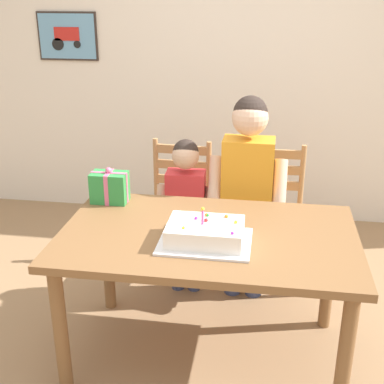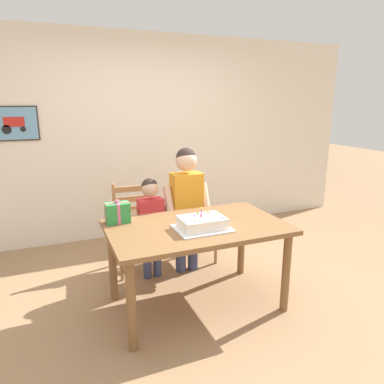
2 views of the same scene
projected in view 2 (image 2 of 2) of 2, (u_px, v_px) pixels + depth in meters
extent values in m
plane|color=#997551|center=(197.00, 304.00, 3.17)|extent=(20.00, 20.00, 0.00)
cube|color=silver|center=(138.00, 138.00, 4.62)|extent=(6.40, 0.08, 2.60)
cube|color=#332823|center=(14.00, 124.00, 3.99)|extent=(0.51, 0.02, 0.39)
cube|color=#669EC6|center=(14.00, 124.00, 3.98)|extent=(0.48, 0.01, 0.36)
cube|color=red|center=(14.00, 122.00, 3.97)|extent=(0.22, 0.01, 0.11)
cylinder|color=black|center=(7.00, 130.00, 3.96)|extent=(0.10, 0.01, 0.10)
cylinder|color=black|center=(23.00, 129.00, 4.02)|extent=(0.06, 0.01, 0.06)
cube|color=brown|center=(197.00, 227.00, 2.99)|extent=(1.49, 0.91, 0.04)
cylinder|color=brown|center=(131.00, 306.00, 2.50)|extent=(0.07, 0.07, 0.71)
cylinder|color=brown|center=(286.00, 273.00, 2.99)|extent=(0.07, 0.07, 0.71)
cylinder|color=brown|center=(113.00, 263.00, 3.17)|extent=(0.07, 0.07, 0.71)
cylinder|color=brown|center=(242.00, 241.00, 3.66)|extent=(0.07, 0.07, 0.71)
cube|color=silver|center=(202.00, 228.00, 2.89)|extent=(0.44, 0.34, 0.01)
cube|color=white|center=(202.00, 222.00, 2.87)|extent=(0.36, 0.26, 0.09)
cylinder|color=#E04C9E|center=(201.00, 214.00, 2.84)|extent=(0.01, 0.01, 0.07)
sphere|color=yellow|center=(201.00, 208.00, 2.83)|extent=(0.02, 0.02, 0.02)
sphere|color=red|center=(201.00, 216.00, 2.88)|extent=(0.02, 0.02, 0.02)
sphere|color=orange|center=(208.00, 212.00, 2.97)|extent=(0.02, 0.02, 0.02)
sphere|color=orange|center=(197.00, 214.00, 2.94)|extent=(0.02, 0.02, 0.02)
sphere|color=yellow|center=(195.00, 221.00, 2.76)|extent=(0.01, 0.01, 0.01)
sphere|color=purple|center=(194.00, 216.00, 2.88)|extent=(0.02, 0.02, 0.02)
sphere|color=purple|center=(223.00, 218.00, 2.83)|extent=(0.01, 0.01, 0.01)
sphere|color=green|center=(198.00, 214.00, 2.93)|extent=(0.01, 0.01, 0.01)
sphere|color=yellow|center=(217.00, 214.00, 2.94)|extent=(0.02, 0.02, 0.02)
cube|color=#2D8E42|center=(118.00, 213.00, 3.02)|extent=(0.20, 0.13, 0.17)
cube|color=#DB668E|center=(118.00, 213.00, 3.02)|extent=(0.21, 0.02, 0.18)
cube|color=#DB668E|center=(118.00, 213.00, 3.02)|extent=(0.02, 0.13, 0.18)
sphere|color=#DB668E|center=(117.00, 201.00, 3.00)|extent=(0.04, 0.04, 0.04)
cube|color=#A87A4C|center=(136.00, 230.00, 3.71)|extent=(0.45, 0.45, 0.04)
cylinder|color=#A87A4C|center=(159.00, 256.00, 3.66)|extent=(0.04, 0.04, 0.43)
cylinder|color=#A87A4C|center=(122.00, 261.00, 3.54)|extent=(0.04, 0.04, 0.43)
cylinder|color=#A87A4C|center=(151.00, 242.00, 4.00)|extent=(0.04, 0.04, 0.43)
cylinder|color=#A87A4C|center=(117.00, 246.00, 3.89)|extent=(0.04, 0.04, 0.43)
cylinder|color=#A87A4C|center=(149.00, 201.00, 3.88)|extent=(0.04, 0.04, 0.45)
cylinder|color=#A87A4C|center=(114.00, 205.00, 3.76)|extent=(0.04, 0.04, 0.45)
cube|color=#A87A4C|center=(132.00, 209.00, 3.84)|extent=(0.36, 0.05, 0.06)
cube|color=#A87A4C|center=(132.00, 199.00, 3.81)|extent=(0.36, 0.05, 0.06)
cube|color=#A87A4C|center=(131.00, 189.00, 3.78)|extent=(0.36, 0.05, 0.06)
cube|color=#A87A4C|center=(193.00, 222.00, 3.95)|extent=(0.43, 0.43, 0.04)
cylinder|color=#A87A4C|center=(216.00, 245.00, 3.91)|extent=(0.04, 0.04, 0.43)
cylinder|color=#A87A4C|center=(184.00, 251.00, 3.77)|extent=(0.04, 0.04, 0.43)
cylinder|color=#A87A4C|center=(201.00, 234.00, 4.25)|extent=(0.04, 0.04, 0.43)
cylinder|color=#A87A4C|center=(172.00, 239.00, 4.11)|extent=(0.04, 0.04, 0.43)
cylinder|color=#A87A4C|center=(202.00, 195.00, 4.13)|extent=(0.04, 0.04, 0.45)
cylinder|color=#A87A4C|center=(171.00, 199.00, 3.99)|extent=(0.04, 0.04, 0.45)
cube|color=#A87A4C|center=(187.00, 203.00, 4.08)|extent=(0.36, 0.03, 0.06)
cube|color=#A87A4C|center=(187.00, 193.00, 4.05)|extent=(0.36, 0.03, 0.06)
cube|color=#A87A4C|center=(187.00, 184.00, 4.02)|extent=(0.36, 0.03, 0.06)
cylinder|color=#38426B|center=(193.00, 247.00, 3.77)|extent=(0.11, 0.11, 0.50)
cylinder|color=#38426B|center=(181.00, 249.00, 3.73)|extent=(0.11, 0.11, 0.50)
cube|color=orange|center=(186.00, 200.00, 3.62)|extent=(0.31, 0.19, 0.57)
cylinder|color=#E0B293|center=(205.00, 201.00, 3.66)|extent=(0.09, 0.24, 0.38)
cylinder|color=#E0B293|center=(170.00, 205.00, 3.52)|extent=(0.09, 0.24, 0.38)
sphere|color=#E0B293|center=(186.00, 161.00, 3.51)|extent=(0.21, 0.21, 0.21)
sphere|color=#2D231E|center=(186.00, 158.00, 3.52)|extent=(0.20, 0.20, 0.20)
cylinder|color=#38426B|center=(157.00, 258.00, 3.64)|extent=(0.08, 0.08, 0.39)
cylinder|color=#38426B|center=(147.00, 260.00, 3.60)|extent=(0.08, 0.08, 0.39)
cube|color=red|center=(151.00, 220.00, 3.52)|extent=(0.25, 0.16, 0.45)
cylinder|color=tan|center=(166.00, 221.00, 3.56)|extent=(0.07, 0.19, 0.30)
cylinder|color=tan|center=(137.00, 225.00, 3.43)|extent=(0.07, 0.19, 0.30)
sphere|color=tan|center=(150.00, 189.00, 3.44)|extent=(0.17, 0.17, 0.17)
sphere|color=#2D231E|center=(150.00, 186.00, 3.44)|extent=(0.16, 0.16, 0.16)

